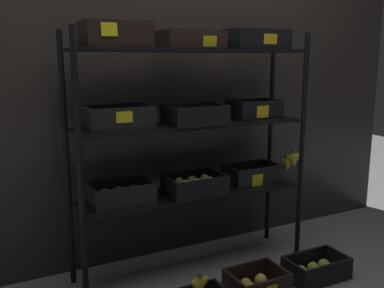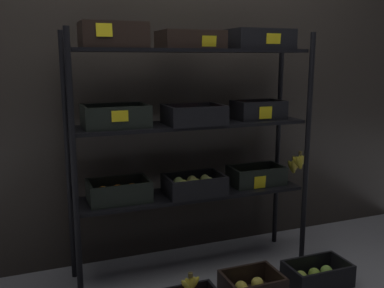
# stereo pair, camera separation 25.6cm
# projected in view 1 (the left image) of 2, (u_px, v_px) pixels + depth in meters

# --- Properties ---
(ground_plane) EXTENTS (10.00, 10.00, 0.00)m
(ground_plane) POSITION_uv_depth(u_px,v_px,m) (192.00, 268.00, 2.72)
(ground_plane) COLOR gray
(storefront_wall) EXTENTS (3.81, 0.12, 2.70)m
(storefront_wall) POSITION_uv_depth(u_px,v_px,m) (166.00, 52.00, 2.77)
(storefront_wall) COLOR #2D2823
(storefront_wall) RESTS_ON ground_plane
(display_rack) EXTENTS (1.54, 0.36, 1.49)m
(display_rack) POSITION_uv_depth(u_px,v_px,m) (191.00, 123.00, 2.53)
(display_rack) COLOR black
(display_rack) RESTS_ON ground_plane
(crate_ground_apple_gold) EXTENTS (0.32, 0.25, 0.13)m
(crate_ground_apple_gold) POSITION_uv_depth(u_px,v_px,m) (257.00, 285.00, 2.42)
(crate_ground_apple_gold) COLOR black
(crate_ground_apple_gold) RESTS_ON ground_plane
(crate_ground_right_apple_green) EXTENTS (0.37, 0.22, 0.13)m
(crate_ground_right_apple_green) POSITION_uv_depth(u_px,v_px,m) (316.00, 270.00, 2.59)
(crate_ground_right_apple_green) COLOR black
(crate_ground_right_apple_green) RESTS_ON ground_plane
(banana_bunch_loose) EXTENTS (0.13, 0.04, 0.12)m
(banana_bunch_loose) POSITION_uv_depth(u_px,v_px,m) (200.00, 284.00, 2.22)
(banana_bunch_loose) COLOR brown
(banana_bunch_loose) RESTS_ON crate_ground_tangerine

